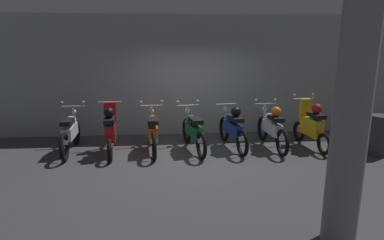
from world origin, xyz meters
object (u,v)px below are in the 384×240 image
object	(u,v)px
motorbike_slot_3	(193,131)
motorbike_slot_4	(233,128)
motorbike_slot_0	(70,132)
motorbike_slot_2	(153,131)
motorbike_slot_6	(311,125)
support_pillar	(351,121)
motorbike_slot_5	(272,127)
motorbike_slot_1	(111,130)
trash_bin	(379,135)

from	to	relation	value
motorbike_slot_3	motorbike_slot_4	world-z (taller)	motorbike_slot_3
motorbike_slot_0	motorbike_slot_4	distance (m)	3.92
motorbike_slot_4	motorbike_slot_2	bearing A→B (deg)	-178.87
motorbike_slot_2	motorbike_slot_6	size ratio (longest dim) A/B	1.16
motorbike_slot_4	motorbike_slot_6	distance (m)	1.96
motorbike_slot_6	support_pillar	distance (m)	4.33
motorbike_slot_5	support_pillar	world-z (taller)	support_pillar
motorbike_slot_1	motorbike_slot_6	world-z (taller)	motorbike_slot_6
motorbike_slot_2	trash_bin	xyz separation A→B (m)	(5.27, -0.71, -0.02)
motorbike_slot_0	trash_bin	xyz separation A→B (m)	(7.23, -0.78, -0.02)
motorbike_slot_0	motorbike_slot_6	world-z (taller)	motorbike_slot_6
motorbike_slot_0	motorbike_slot_6	size ratio (longest dim) A/B	1.16
motorbike_slot_3	motorbike_slot_4	bearing A→B (deg)	4.52
motorbike_slot_4	motorbike_slot_3	bearing A→B (deg)	-175.48
motorbike_slot_0	motorbike_slot_2	xyz separation A→B (m)	(1.96, -0.07, 0.00)
motorbike_slot_4	support_pillar	size ratio (longest dim) A/B	0.59
motorbike_slot_0	motorbike_slot_3	xyz separation A→B (m)	(2.94, -0.11, 0.00)
motorbike_slot_4	trash_bin	size ratio (longest dim) A/B	2.07
motorbike_slot_2	motorbike_slot_5	bearing A→B (deg)	-0.11
motorbike_slot_0	motorbike_slot_2	bearing A→B (deg)	-2.04
support_pillar	trash_bin	size ratio (longest dim) A/B	3.52
motorbike_slot_1	motorbike_slot_6	distance (m)	4.90
motorbike_slot_0	support_pillar	size ratio (longest dim) A/B	0.59
motorbike_slot_1	support_pillar	world-z (taller)	support_pillar
motorbike_slot_0	motorbike_slot_5	size ratio (longest dim) A/B	1.00
motorbike_slot_6	motorbike_slot_4	bearing A→B (deg)	177.55
motorbike_slot_1	support_pillar	size ratio (longest dim) A/B	0.51
motorbike_slot_6	trash_bin	size ratio (longest dim) A/B	1.79
motorbike_slot_1	motorbike_slot_0	bearing A→B (deg)	168.66
motorbike_slot_5	trash_bin	world-z (taller)	motorbike_slot_5
motorbike_slot_2	motorbike_slot_4	world-z (taller)	motorbike_slot_2
motorbike_slot_2	motorbike_slot_0	bearing A→B (deg)	177.96
motorbike_slot_1	motorbike_slot_4	world-z (taller)	motorbike_slot_1
motorbike_slot_1	motorbike_slot_6	xyz separation A→B (m)	(4.90, 0.08, 0.00)
motorbike_slot_6	motorbike_slot_1	bearing A→B (deg)	-179.05
motorbike_slot_1	motorbike_slot_3	bearing A→B (deg)	2.56
motorbike_slot_0	motorbike_slot_4	xyz separation A→B (m)	(3.92, -0.03, 0.03)
support_pillar	motorbike_slot_2	bearing A→B (deg)	122.70
motorbike_slot_2	support_pillar	world-z (taller)	support_pillar
motorbike_slot_0	motorbike_slot_1	size ratio (longest dim) A/B	1.16
motorbike_slot_2	support_pillar	size ratio (longest dim) A/B	0.59
motorbike_slot_4	support_pillar	distance (m)	4.25
motorbike_slot_0	support_pillar	xyz separation A→B (m)	(4.53, -4.08, 1.16)
support_pillar	trash_bin	xyz separation A→B (m)	(2.70, 3.30, -1.19)
motorbike_slot_0	motorbike_slot_1	xyz separation A→B (m)	(0.98, -0.20, 0.07)
motorbike_slot_5	support_pillar	distance (m)	4.18
motorbike_slot_3	motorbike_slot_4	size ratio (longest dim) A/B	1.00
motorbike_slot_4	support_pillar	xyz separation A→B (m)	(0.62, -4.05, 1.13)
motorbike_slot_4	motorbike_slot_5	world-z (taller)	motorbike_slot_5
motorbike_slot_1	motorbike_slot_6	size ratio (longest dim) A/B	1.00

